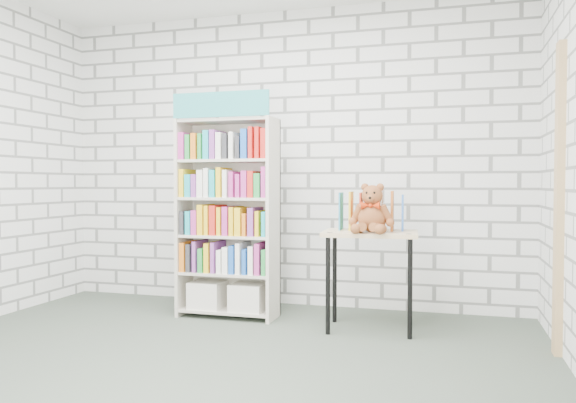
# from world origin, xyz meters

# --- Properties ---
(ground) EXTENTS (4.50, 4.50, 0.00)m
(ground) POSITION_xyz_m (0.00, 0.00, 0.00)
(ground) COLOR #3E473C
(ground) RESTS_ON ground
(room_shell) EXTENTS (4.52, 4.02, 2.81)m
(room_shell) POSITION_xyz_m (0.00, 0.00, 1.78)
(room_shell) COLOR silver
(room_shell) RESTS_ON ground
(bookshelf) EXTENTS (0.86, 0.33, 1.92)m
(bookshelf) POSITION_xyz_m (-0.33, 1.36, 0.88)
(bookshelf) COLOR beige
(bookshelf) RESTS_ON ground
(display_table) EXTENTS (0.76, 0.55, 0.78)m
(display_table) POSITION_xyz_m (0.92, 1.24, 0.67)
(display_table) COLOR tan
(display_table) RESTS_ON ground
(table_books) EXTENTS (0.52, 0.26, 0.30)m
(table_books) POSITION_xyz_m (0.92, 1.36, 0.93)
(table_books) COLOR teal
(table_books) RESTS_ON display_table
(teddy_bear) EXTENTS (0.35, 0.32, 0.38)m
(teddy_bear) POSITION_xyz_m (0.95, 1.13, 0.93)
(teddy_bear) COLOR brown
(teddy_bear) RESTS_ON display_table
(door_trim) EXTENTS (0.05, 0.12, 2.10)m
(door_trim) POSITION_xyz_m (2.23, 0.95, 1.05)
(door_trim) COLOR tan
(door_trim) RESTS_ON ground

